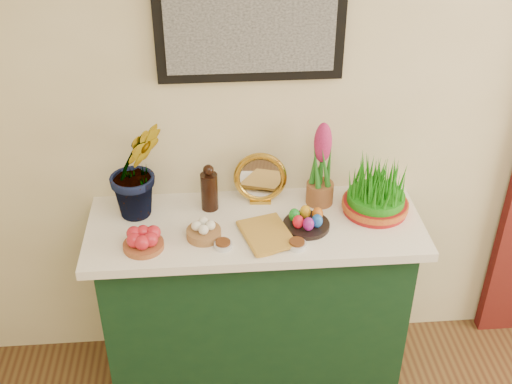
% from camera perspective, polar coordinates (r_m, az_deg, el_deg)
% --- Properties ---
extents(sideboard, '(1.30, 0.45, 0.85)m').
position_cam_1_polar(sideboard, '(2.98, -0.08, -9.93)').
color(sideboard, '#12331A').
rests_on(sideboard, ground).
extents(tablecloth, '(1.40, 0.55, 0.04)m').
position_cam_1_polar(tablecloth, '(2.70, -0.08, -2.99)').
color(tablecloth, white).
rests_on(tablecloth, sideboard).
extents(hyacinth_green, '(0.35, 0.33, 0.57)m').
position_cam_1_polar(hyacinth_green, '(2.63, -10.68, 3.28)').
color(hyacinth_green, '#257420').
rests_on(hyacinth_green, tablecloth).
extents(apple_bowl, '(0.17, 0.17, 0.08)m').
position_cam_1_polar(apple_bowl, '(2.56, -10.01, -4.29)').
color(apple_bowl, brown).
rests_on(apple_bowl, tablecloth).
extents(garlic_basket, '(0.16, 0.16, 0.08)m').
position_cam_1_polar(garlic_basket, '(2.59, -4.68, -3.45)').
color(garlic_basket, '#98693D').
rests_on(garlic_basket, tablecloth).
extents(vinegar_cruet, '(0.07, 0.07, 0.21)m').
position_cam_1_polar(vinegar_cruet, '(2.73, -4.18, 0.23)').
color(vinegar_cruet, black).
rests_on(vinegar_cruet, tablecloth).
extents(mirror, '(0.23, 0.08, 0.23)m').
position_cam_1_polar(mirror, '(2.76, 0.38, 1.21)').
color(mirror, gold).
rests_on(mirror, tablecloth).
extents(book, '(0.22, 0.28, 0.03)m').
position_cam_1_polar(book, '(2.57, -0.94, -4.17)').
color(book, '#BB8932').
rests_on(book, tablecloth).
extents(spice_dish_left, '(0.07, 0.07, 0.03)m').
position_cam_1_polar(spice_dish_left, '(2.54, -2.95, -4.68)').
color(spice_dish_left, silver).
rests_on(spice_dish_left, tablecloth).
extents(spice_dish_right, '(0.08, 0.08, 0.03)m').
position_cam_1_polar(spice_dish_right, '(2.55, 3.65, -4.65)').
color(spice_dish_right, silver).
rests_on(spice_dish_right, tablecloth).
extents(egg_plate, '(0.23, 0.23, 0.08)m').
position_cam_1_polar(egg_plate, '(2.65, 4.51, -2.62)').
color(egg_plate, black).
rests_on(egg_plate, tablecloth).
extents(hyacinth_pink, '(0.12, 0.12, 0.39)m').
position_cam_1_polar(hyacinth_pink, '(2.73, 5.82, 2.13)').
color(hyacinth_pink, brown).
rests_on(hyacinth_pink, tablecloth).
extents(wheatgrass_sabzeh, '(0.28, 0.28, 0.23)m').
position_cam_1_polar(wheatgrass_sabzeh, '(2.75, 10.68, 0.09)').
color(wheatgrass_sabzeh, maroon).
rests_on(wheatgrass_sabzeh, tablecloth).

